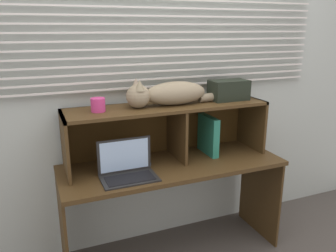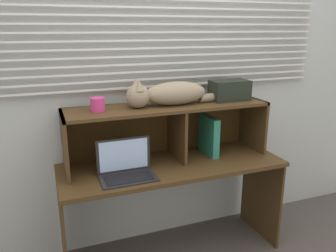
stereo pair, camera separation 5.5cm
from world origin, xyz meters
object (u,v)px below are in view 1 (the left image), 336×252
(cat, at_px, (168,94))
(small_basket, at_px, (98,105))
(storage_box, at_px, (229,90))
(book_stack, at_px, (133,160))
(laptop, at_px, (127,169))
(binder_upright, at_px, (208,135))

(cat, xyz_separation_m, small_basket, (-0.48, 0.00, -0.04))
(cat, bearing_deg, storage_box, 0.00)
(book_stack, height_order, storage_box, storage_box)
(laptop, bearing_deg, book_stack, 64.36)
(laptop, distance_m, book_stack, 0.20)
(cat, height_order, storage_box, cat)
(binder_upright, distance_m, storage_box, 0.37)
(storage_box, bearing_deg, binder_upright, 180.00)
(cat, bearing_deg, binder_upright, 0.00)
(small_basket, bearing_deg, cat, -0.00)
(binder_upright, height_order, storage_box, storage_box)
(laptop, relative_size, storage_box, 1.26)
(binder_upright, bearing_deg, laptop, -164.92)
(cat, xyz_separation_m, binder_upright, (0.32, 0.00, -0.34))
(cat, relative_size, laptop, 2.19)
(cat, relative_size, small_basket, 8.48)
(binder_upright, relative_size, storage_box, 1.03)
(book_stack, xyz_separation_m, storage_box, (0.75, -0.00, 0.44))
(binder_upright, distance_m, small_basket, 0.86)
(small_basket, distance_m, storage_box, 0.97)
(cat, xyz_separation_m, storage_box, (0.48, 0.00, -0.01))
(laptop, relative_size, binder_upright, 1.22)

